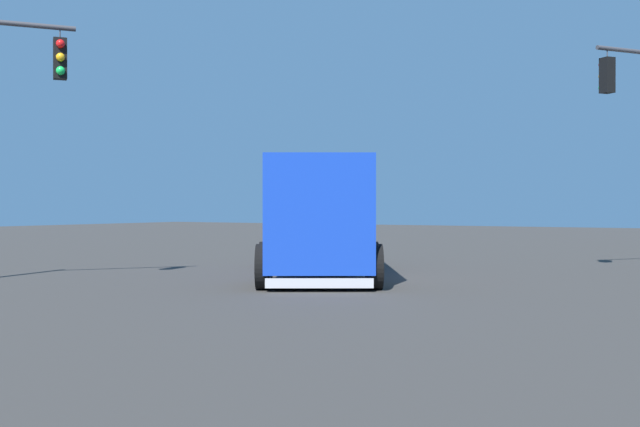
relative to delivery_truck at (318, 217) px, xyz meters
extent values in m
plane|color=#33302D|center=(-0.92, 0.12, -1.54)|extent=(100.00, 100.00, 0.00)
cube|color=#1438AD|center=(-0.35, 0.59, 0.12)|extent=(5.06, 6.26, 2.62)
cube|color=#1438AD|center=(1.71, -2.87, -0.34)|extent=(3.03, 2.86, 1.70)
cube|color=black|center=(2.15, -3.60, 0.00)|extent=(1.77, 1.10, 0.88)
cube|color=#B2B2B7|center=(-1.80, 3.01, -1.34)|extent=(2.08, 1.35, 0.21)
cube|color=white|center=(0.69, 1.21, 0.25)|extent=(2.53, 4.23, 0.36)
cube|color=white|center=(-1.39, -0.03, 0.25)|extent=(2.53, 4.23, 0.36)
cylinder|color=black|center=(2.75, -2.19, -1.04)|extent=(0.75, 1.00, 1.00)
cylinder|color=black|center=(0.62, -3.46, -1.04)|extent=(0.75, 1.00, 1.00)
cylinder|color=black|center=(0.03, 2.36, -1.04)|extent=(0.75, 1.00, 1.00)
cylinder|color=black|center=(-2.10, 1.09, -1.04)|extent=(0.75, 1.00, 1.00)
cylinder|color=black|center=(-0.50, 3.26, -1.04)|extent=(0.75, 1.00, 1.00)
cylinder|color=black|center=(-2.63, 1.99, -1.04)|extent=(0.75, 1.00, 1.00)
cylinder|color=#38383D|center=(4.18, 4.77, 4.33)|extent=(0.03, 0.03, 0.25)
cube|color=black|center=(4.18, 4.77, 3.73)|extent=(0.42, 0.42, 0.95)
sphere|color=red|center=(4.04, 4.88, 4.04)|extent=(0.20, 0.20, 0.20)
sphere|color=#EFA314|center=(4.04, 4.88, 3.73)|extent=(0.20, 0.20, 0.20)
sphere|color=#19CC4C|center=(4.04, 4.88, 3.42)|extent=(0.20, 0.20, 0.20)
cylinder|color=#38383D|center=(-6.39, -4.49, 4.42)|extent=(0.03, 0.03, 0.25)
cube|color=black|center=(-6.39, -4.49, 3.82)|extent=(0.42, 0.42, 0.95)
sphere|color=red|center=(-6.25, -4.60, 4.13)|extent=(0.20, 0.20, 0.20)
sphere|color=#EFA314|center=(-6.25, -4.60, 3.82)|extent=(0.20, 0.20, 0.20)
sphere|color=#19CC4C|center=(-6.25, -4.60, 3.51)|extent=(0.20, 0.20, 0.20)
camera|label=1|loc=(-9.64, 16.38, 0.28)|focal=40.93mm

